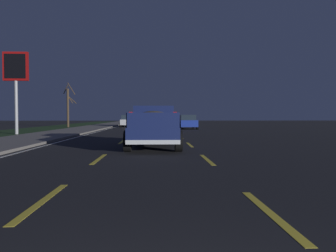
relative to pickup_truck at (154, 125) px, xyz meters
name	(u,v)px	position (x,y,z in m)	size (l,w,h in m)	color
ground	(155,132)	(13.77, 0.00, -0.98)	(144.00, 144.00, 0.00)	black
sidewalk_shoulder	(71,131)	(13.77, 7.45, -0.92)	(108.00, 4.00, 0.12)	slate
grass_verge	(13,132)	(13.77, 12.45, -0.98)	(108.00, 6.00, 0.01)	#1E3819
lane_markings	(124,130)	(16.73, 3.07, -0.98)	(108.00, 7.04, 0.01)	yellow
pickup_truck	(154,125)	(0.00, 0.00, 0.00)	(5.42, 2.28, 1.87)	#141E4C
sedan_silver	(129,121)	(27.05, 3.50, -0.20)	(4.41, 2.04, 1.54)	#B2B5BA
sedan_blue	(187,122)	(19.75, -3.50, -0.20)	(4.45, 2.10, 1.54)	navy
gas_price_sign	(16,73)	(10.38, 10.65, 3.74)	(0.27, 1.90, 6.32)	#99999E
bare_tree_far	(68,106)	(26.25, 11.12, 1.71)	(0.92, 1.64, 5.71)	#423323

